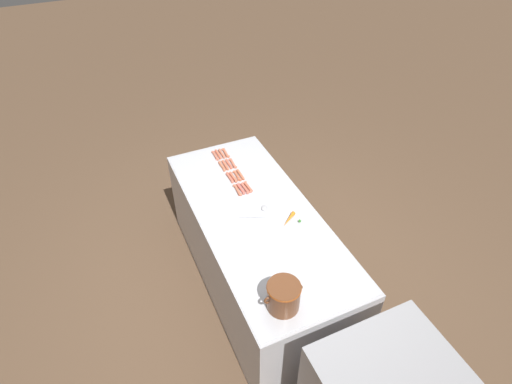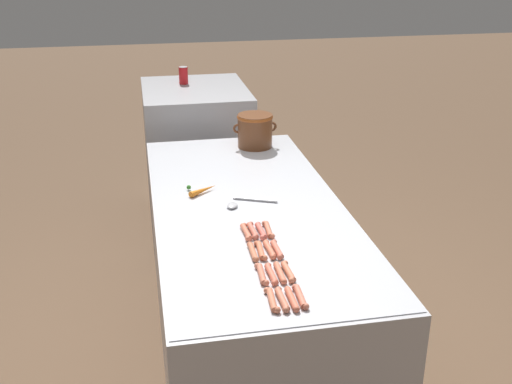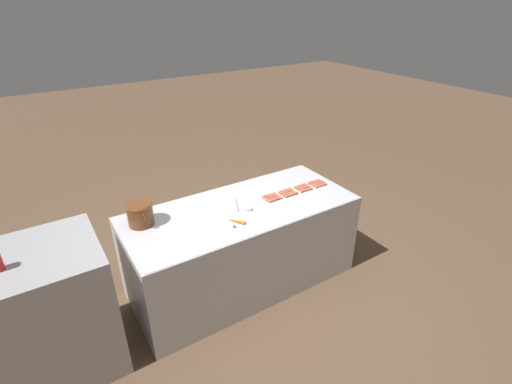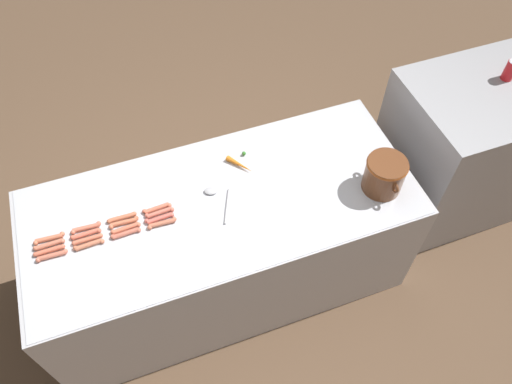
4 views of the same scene
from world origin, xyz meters
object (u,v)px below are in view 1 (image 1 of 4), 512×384
Objects in this scene: hot_dog_8 at (219,154)px; hot_dog_9 at (225,165)px; hot_dog_14 at (230,177)px; hot_dog_15 at (237,190)px; hot_dog_7 at (245,188)px; hot_dog_2 at (240,175)px; hot_dog_10 at (233,177)px; hot_dog_4 at (222,154)px; hot_dog_11 at (241,189)px; hot_dog_0 at (226,153)px; hot_dog_3 at (248,187)px; hot_dog_5 at (229,164)px; hot_dog_6 at (237,176)px; hot_dog_13 at (222,166)px; bean_pot at (283,295)px; carrot at (289,219)px; serving_spoon at (261,211)px; hot_dog_1 at (233,163)px; hot_dog_12 at (215,156)px.

hot_dog_8 and hot_dog_9 have the same top height.
hot_dog_14 is 1.00× the size of hot_dog_15.
hot_dog_7 and hot_dog_14 have the same top height.
hot_dog_2 and hot_dog_7 have the same top height.
hot_dog_2 is at bearing -119.19° from hot_dog_15.
hot_dog_4 is at bearing -95.23° from hot_dog_10.
hot_dog_14 is (0.07, -0.19, 0.00)m from hot_dog_7.
hot_dog_8 is 0.55m from hot_dog_11.
hot_dog_8 is at bearing -86.84° from hot_dog_7.
hot_dog_0 is 0.55m from hot_dog_3.
hot_dog_7 and hot_dog_11 have the same top height.
hot_dog_5 and hot_dog_14 have the same top height.
hot_dog_0 is 0.55m from hot_dog_11.
hot_dog_9 is (0.04, -0.19, 0.00)m from hot_dog_6.
hot_dog_3 is 0.56m from hot_dog_8.
hot_dog_9 is 1.00× the size of hot_dog_13.
hot_dog_4 and hot_dog_6 have the same top height.
hot_dog_0 is at bearing -98.90° from bean_pot.
carrot reaches higher than hot_dog_15.
hot_dog_14 is 1.36m from bean_pot.
hot_dog_7 is at bearing 86.33° from hot_dog_0.
hot_dog_7 is at bearing -71.69° from carrot.
hot_dog_0 is 1.00× the size of hot_dog_4.
bean_pot is at bearing 81.61° from hot_dog_10.
hot_dog_5 is (0.04, -0.19, 0.00)m from hot_dog_2.
hot_dog_8 is 0.57× the size of bean_pot.
serving_spoon is at bearing -49.69° from carrot.
hot_dog_2 is 1.00× the size of hot_dog_15.
hot_dog_2 is 1.00× the size of hot_dog_10.
hot_dog_4 and hot_dog_15 have the same top height.
hot_dog_1 and hot_dog_7 have the same top height.
bean_pot reaches higher than hot_dog_14.
hot_dog_2 is 0.03m from hot_dog_6.
hot_dog_6 is at bearing -111.34° from hot_dog_15.
hot_dog_14 is (0.03, 0.37, 0.00)m from hot_dog_8.
hot_dog_10 is 1.00× the size of hot_dog_12.
hot_dog_15 is at bearing 79.29° from hot_dog_0.
hot_dog_9 is at bearing -78.99° from hot_dog_6.
carrot reaches higher than hot_dog_12.
hot_dog_1 and hot_dog_11 have the same top height.
hot_dog_1 and hot_dog_4 have the same top height.
hot_dog_7 and hot_dog_9 have the same top height.
hot_dog_13 is 0.97× the size of carrot.
carrot is at bearing 100.66° from hot_dog_5.
hot_dog_13 is 0.57× the size of bean_pot.
hot_dog_4 is 1.73m from bean_pot.
hot_dog_9 is 0.03m from hot_dog_13.
hot_dog_9 is at bearing 100.94° from hot_dog_12.
hot_dog_0 is 1.00× the size of hot_dog_12.
carrot is (-0.13, 0.86, 0.00)m from hot_dog_1.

